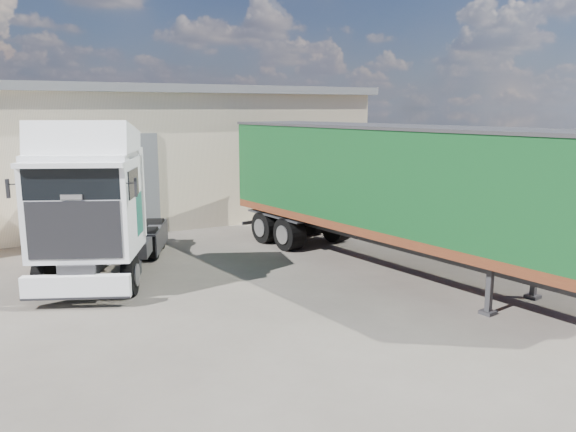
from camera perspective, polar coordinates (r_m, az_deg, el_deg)
name	(u,v)px	position (r m, az deg, el deg)	size (l,w,h in m)	color
ground	(285,325)	(11.92, -0.31, -11.01)	(120.00, 120.00, 0.00)	#2B2723
brick_boundary_wall	(478,192)	(23.12, 18.74, 2.34)	(0.35, 26.00, 2.50)	maroon
tractor_unit	(96,215)	(15.12, -18.92, 0.05)	(4.55, 6.54, 4.18)	black
box_trailer	(389,182)	(15.75, 10.25, 3.37)	(4.44, 12.28, 4.00)	#2D2D30
panel_van	(68,227)	(18.03, -21.47, -1.06)	(2.02, 4.58, 1.84)	black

